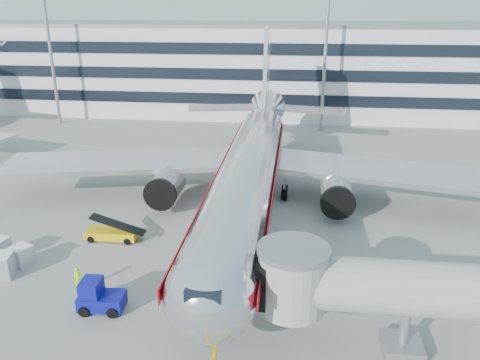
# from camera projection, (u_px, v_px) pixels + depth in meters

# --- Properties ---
(ground) EXTENTS (180.00, 180.00, 0.00)m
(ground) POSITION_uv_depth(u_px,v_px,m) (236.00, 267.00, 35.11)
(ground) COLOR gray
(ground) RESTS_ON ground
(lead_in_line) EXTENTS (0.25, 70.00, 0.01)m
(lead_in_line) POSITION_uv_depth(u_px,v_px,m) (249.00, 212.00, 44.41)
(lead_in_line) COLOR #FFB60D
(lead_in_line) RESTS_ON ground
(main_jet) EXTENTS (50.95, 48.70, 16.06)m
(main_jet) POSITION_uv_depth(u_px,v_px,m) (251.00, 164.00, 44.53)
(main_jet) COLOR silver
(main_jet) RESTS_ON ground
(jet_bridge) EXTENTS (17.80, 4.50, 7.00)m
(jet_bridge) POSITION_uv_depth(u_px,v_px,m) (442.00, 295.00, 24.95)
(jet_bridge) COLOR silver
(jet_bridge) RESTS_ON ground
(terminal) EXTENTS (150.00, 24.25, 15.60)m
(terminal) POSITION_uv_depth(u_px,v_px,m) (276.00, 67.00, 86.29)
(terminal) COLOR silver
(terminal) RESTS_ON ground
(light_mast_west) EXTENTS (2.40, 1.20, 25.45)m
(light_mast_west) POSITION_uv_depth(u_px,v_px,m) (48.00, 30.00, 72.90)
(light_mast_west) COLOR gray
(light_mast_west) RESTS_ON ground
(light_mast_centre) EXTENTS (2.40, 1.20, 25.45)m
(light_mast_centre) POSITION_uv_depth(u_px,v_px,m) (327.00, 32.00, 68.08)
(light_mast_centre) COLOR gray
(light_mast_centre) RESTS_ON ground
(belt_loader) EXTENTS (4.51, 1.64, 2.16)m
(belt_loader) POSITION_uv_depth(u_px,v_px,m) (112.00, 233.00, 38.98)
(belt_loader) COLOR #D9B309
(belt_loader) RESTS_ON ground
(baggage_tug) EXTENTS (2.91, 1.95, 2.13)m
(baggage_tug) POSITION_uv_depth(u_px,v_px,m) (99.00, 297.00, 29.86)
(baggage_tug) COLOR #0B0D82
(baggage_tug) RESTS_ON ground
(cargo_container_right) EXTENTS (1.80, 1.80, 1.48)m
(cargo_container_right) POSITION_uv_depth(u_px,v_px,m) (21.00, 255.00, 35.23)
(cargo_container_right) COLOR silver
(cargo_container_right) RESTS_ON ground
(cargo_container_front) EXTENTS (1.95, 1.95, 1.75)m
(cargo_container_front) POSITION_uv_depth(u_px,v_px,m) (1.00, 266.00, 33.57)
(cargo_container_front) COLOR silver
(cargo_container_front) RESTS_ON ground
(ramp_worker) EXTENTS (0.75, 0.65, 1.73)m
(ramp_worker) POSITION_uv_depth(u_px,v_px,m) (78.00, 279.00, 31.93)
(ramp_worker) COLOR #B7FF1A
(ramp_worker) RESTS_ON ground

